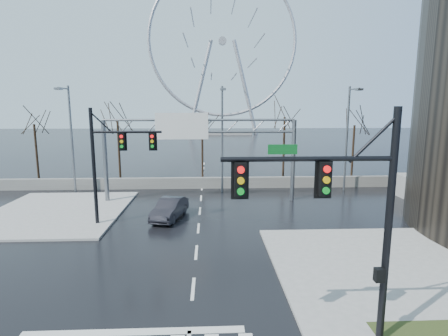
{
  "coord_description": "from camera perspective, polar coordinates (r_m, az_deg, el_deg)",
  "views": [
    {
      "loc": [
        0.76,
        -14.5,
        7.92
      ],
      "look_at": [
        1.75,
        8.56,
        4.0
      ],
      "focal_mm": 28.0,
      "sensor_mm": 36.0,
      "label": 1
    }
  ],
  "objects": [
    {
      "name": "ground",
      "position": [
        16.54,
        -5.06,
        -19.02
      ],
      "size": [
        260.0,
        260.0,
        0.0
      ],
      "primitive_type": "plane",
      "color": "black",
      "rests_on": "ground"
    },
    {
      "name": "sidewalk_right_ext",
      "position": [
        20.47,
        25.4,
        -13.87
      ],
      "size": [
        12.0,
        10.0,
        0.15
      ],
      "primitive_type": "cube",
      "color": "gray",
      "rests_on": "ground"
    },
    {
      "name": "sidewalk_far",
      "position": [
        30.03,
        -25.58,
        -6.47
      ],
      "size": [
        10.0,
        12.0,
        0.15
      ],
      "primitive_type": "cube",
      "color": "gray",
      "rests_on": "ground"
    },
    {
      "name": "barrier_wall",
      "position": [
        35.28,
        -3.64,
        -2.43
      ],
      "size": [
        52.0,
        0.5,
        1.1
      ],
      "primitive_type": "cube",
      "color": "slate",
      "rests_on": "ground"
    },
    {
      "name": "signal_mast_near",
      "position": [
        11.74,
        19.66,
        -5.98
      ],
      "size": [
        5.52,
        0.41,
        8.0
      ],
      "color": "black",
      "rests_on": "ground"
    },
    {
      "name": "signal_mast_far",
      "position": [
        24.57,
        -18.09,
        1.94
      ],
      "size": [
        4.72,
        0.41,
        8.0
      ],
      "color": "black",
      "rests_on": "ground"
    },
    {
      "name": "sign_gantry",
      "position": [
        29.61,
        -4.66,
        4.3
      ],
      "size": [
        16.36,
        0.4,
        7.6
      ],
      "color": "slate",
      "rests_on": "ground"
    },
    {
      "name": "streetlight_left",
      "position": [
        35.12,
        -23.87,
        5.51
      ],
      "size": [
        0.5,
        2.55,
        10.0
      ],
      "color": "slate",
      "rests_on": "ground"
    },
    {
      "name": "streetlight_mid",
      "position": [
        32.75,
        -0.28,
        6.08
      ],
      "size": [
        0.5,
        2.55,
        10.0
      ],
      "color": "slate",
      "rests_on": "ground"
    },
    {
      "name": "streetlight_right",
      "position": [
        35.3,
        19.68,
        5.78
      ],
      "size": [
        0.5,
        2.55,
        10.0
      ],
      "color": "slate",
      "rests_on": "ground"
    },
    {
      "name": "tree_far_left",
      "position": [
        42.89,
        -28.53,
        5.35
      ],
      "size": [
        3.5,
        3.5,
        7.0
      ],
      "color": "black",
      "rests_on": "ground"
    },
    {
      "name": "tree_left",
      "position": [
        39.28,
        -16.95,
        6.39
      ],
      "size": [
        3.75,
        3.75,
        7.5
      ],
      "color": "black",
      "rests_on": "ground"
    },
    {
      "name": "tree_center",
      "position": [
        39.1,
        -3.58,
        5.6
      ],
      "size": [
        3.25,
        3.25,
        6.5
      ],
      "color": "black",
      "rests_on": "ground"
    },
    {
      "name": "tree_right",
      "position": [
        38.92,
        9.84,
        7.0
      ],
      "size": [
        3.9,
        3.9,
        7.8
      ],
      "color": "black",
      "rests_on": "ground"
    },
    {
      "name": "tree_far_right",
      "position": [
        41.86,
        20.48,
        5.61
      ],
      "size": [
        3.4,
        3.4,
        6.8
      ],
      "color": "black",
      "rests_on": "ground"
    },
    {
      "name": "ferris_wheel",
      "position": [
        111.08,
        -0.25,
        19.08
      ],
      "size": [
        45.0,
        6.0,
        50.91
      ],
      "color": "gray",
      "rests_on": "ground"
    },
    {
      "name": "car",
      "position": [
        25.95,
        -8.84,
        -6.56
      ],
      "size": [
        2.57,
        4.69,
        1.47
      ],
      "primitive_type": "imported",
      "rotation": [
        0.0,
        0.0,
        -0.24
      ],
      "color": "black",
      "rests_on": "ground"
    }
  ]
}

